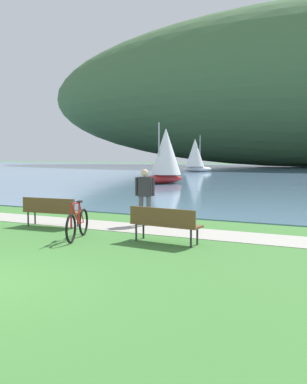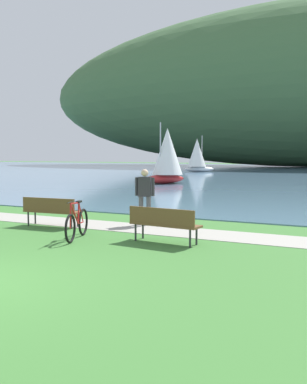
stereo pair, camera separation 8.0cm
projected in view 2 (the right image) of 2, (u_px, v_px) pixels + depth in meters
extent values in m
cube|color=#A39E93|center=(138.00, 228.00, 12.80)|extent=(60.00, 1.50, 0.01)
cube|color=brown|center=(165.00, 225.00, 10.69)|extent=(1.84, 0.64, 0.05)
cube|color=brown|center=(161.00, 216.00, 10.50)|extent=(1.80, 0.21, 0.40)
cylinder|color=#2D2D33|center=(143.00, 230.00, 11.26)|extent=(0.05, 0.05, 0.45)
cylinder|color=#2D2D33|center=(197.00, 236.00, 10.45)|extent=(0.05, 0.05, 0.45)
cylinder|color=#2D2D33|center=(136.00, 232.00, 10.97)|extent=(0.05, 0.05, 0.45)
cylinder|color=#2D2D33|center=(190.00, 238.00, 10.17)|extent=(0.05, 0.05, 0.45)
cube|color=brown|center=(53.00, 211.00, 13.13)|extent=(1.83, 0.61, 0.05)
cube|color=brown|center=(48.00, 205.00, 12.92)|extent=(1.80, 0.17, 0.40)
cylinder|color=#2D2D33|center=(35.00, 217.00, 13.59)|extent=(0.05, 0.05, 0.45)
cylinder|color=#2D2D33|center=(78.00, 220.00, 13.01)|extent=(0.05, 0.05, 0.45)
cylinder|color=#2D2D33|center=(28.00, 218.00, 13.28)|extent=(0.05, 0.05, 0.45)
cylinder|color=#2D2D33|center=(71.00, 221.00, 12.70)|extent=(0.05, 0.05, 0.45)
torus|color=black|center=(70.00, 229.00, 10.65)|extent=(0.29, 0.70, 0.72)
torus|color=black|center=(83.00, 222.00, 11.69)|extent=(0.29, 0.70, 0.72)
cylinder|color=red|center=(74.00, 214.00, 10.96)|extent=(0.23, 0.59, 0.61)
cylinder|color=red|center=(75.00, 203.00, 10.97)|extent=(0.25, 0.64, 0.09)
cylinder|color=red|center=(79.00, 213.00, 11.28)|extent=(0.08, 0.13, 0.54)
cylinder|color=red|center=(81.00, 223.00, 11.48)|extent=(0.16, 0.41, 0.05)
cylinder|color=red|center=(81.00, 213.00, 11.49)|extent=(0.14, 0.36, 0.56)
cylinder|color=red|center=(70.00, 216.00, 10.65)|extent=(0.06, 0.09, 0.60)
cube|color=black|center=(79.00, 202.00, 11.30)|extent=(0.17, 0.26, 0.05)
cylinder|color=black|center=(71.00, 202.00, 10.65)|extent=(0.18, 0.46, 0.02)
cylinder|color=#4C4C51|center=(141.00, 211.00, 13.39)|extent=(0.14, 0.14, 0.88)
cylinder|color=#4C4C51|center=(149.00, 211.00, 13.33)|extent=(0.14, 0.14, 0.88)
cube|color=#2D2D33|center=(145.00, 187.00, 13.30)|extent=(0.42, 0.30, 0.60)
sphere|color=beige|center=(145.00, 173.00, 13.26)|extent=(0.22, 0.22, 0.22)
cylinder|color=#2D2D33|center=(137.00, 187.00, 13.36)|extent=(0.09, 0.09, 0.56)
cylinder|color=#2D2D33|center=(153.00, 187.00, 13.24)|extent=(0.09, 0.09, 0.56)
ellipsoid|color=#B22323|center=(164.00, 179.00, 31.72)|extent=(2.60, 3.81, 0.65)
cylinder|color=#B2B2B2|center=(160.00, 149.00, 31.36)|extent=(0.09, 0.09, 3.74)
cone|color=white|center=(167.00, 151.00, 31.76)|extent=(2.97, 2.97, 3.36)
ellipsoid|color=white|center=(200.00, 169.00, 53.05)|extent=(3.51, 3.22, 0.65)
cylinder|color=#B2B2B2|center=(202.00, 151.00, 52.94)|extent=(0.09, 0.09, 3.73)
cone|color=white|center=(197.00, 153.00, 52.80)|extent=(3.12, 3.12, 3.35)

